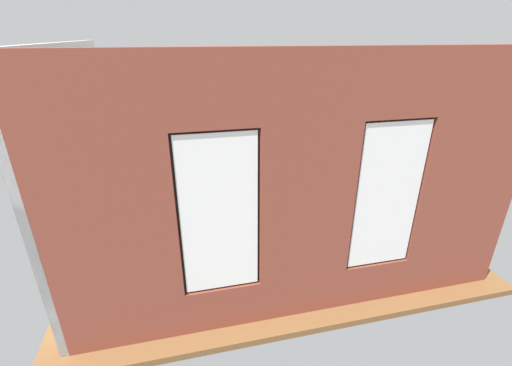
# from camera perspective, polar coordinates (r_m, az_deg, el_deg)

# --- Properties ---
(ground_plane) EXTENTS (6.87, 5.99, 0.10)m
(ground_plane) POSITION_cam_1_polar(r_m,az_deg,el_deg) (7.33, 0.22, -6.68)
(ground_plane) COLOR brown
(brick_wall_with_windows) EXTENTS (6.27, 0.30, 3.53)m
(brick_wall_with_windows) POSITION_cam_1_polar(r_m,az_deg,el_deg) (4.28, 8.53, -2.81)
(brick_wall_with_windows) COLOR brown
(brick_wall_with_windows) RESTS_ON ground_plane
(white_wall_right) EXTENTS (0.10, 4.99, 3.53)m
(white_wall_right) POSITION_cam_1_polar(r_m,az_deg,el_deg) (6.44, -27.10, 3.99)
(white_wall_right) COLOR white
(white_wall_right) RESTS_ON ground_plane
(couch_by_window) EXTENTS (1.80, 0.87, 0.80)m
(couch_by_window) POSITION_cam_1_polar(r_m,az_deg,el_deg) (5.50, 3.54, -13.46)
(couch_by_window) COLOR black
(couch_by_window) RESTS_ON ground_plane
(couch_left) EXTENTS (1.01, 1.98, 0.80)m
(couch_left) POSITION_cam_1_polar(r_m,az_deg,el_deg) (7.97, 17.64, -2.20)
(couch_left) COLOR black
(couch_left) RESTS_ON ground_plane
(coffee_table) EXTENTS (1.35, 0.76, 0.45)m
(coffee_table) POSITION_cam_1_polar(r_m,az_deg,el_deg) (7.45, -3.71, -2.36)
(coffee_table) COLOR olive
(coffee_table) RESTS_ON ground_plane
(cup_ceramic) EXTENTS (0.07, 0.07, 0.08)m
(cup_ceramic) POSITION_cam_1_polar(r_m,az_deg,el_deg) (7.47, -5.13, -1.50)
(cup_ceramic) COLOR silver
(cup_ceramic) RESTS_ON coffee_table
(candle_jar) EXTENTS (0.08, 0.08, 0.13)m
(candle_jar) POSITION_cam_1_polar(r_m,az_deg,el_deg) (7.40, -3.73, -1.52)
(candle_jar) COLOR #B7333D
(candle_jar) RESTS_ON coffee_table
(table_plant_small) EXTENTS (0.12, 0.12, 0.20)m
(table_plant_small) POSITION_cam_1_polar(r_m,az_deg,el_deg) (7.30, -2.81, -1.51)
(table_plant_small) COLOR beige
(table_plant_small) RESTS_ON coffee_table
(remote_gray) EXTENTS (0.13, 0.17, 0.02)m
(remote_gray) POSITION_cam_1_polar(r_m,az_deg,el_deg) (7.60, -1.15, -1.19)
(remote_gray) COLOR #59595B
(remote_gray) RESTS_ON coffee_table
(media_console) EXTENTS (0.92, 0.42, 0.57)m
(media_console) POSITION_cam_1_polar(r_m,az_deg,el_deg) (7.29, -22.07, -5.73)
(media_console) COLOR black
(media_console) RESTS_ON ground_plane
(tv_flatscreen) EXTENTS (0.98, 0.20, 0.69)m
(tv_flatscreen) POSITION_cam_1_polar(r_m,az_deg,el_deg) (7.03, -22.84, -1.19)
(tv_flatscreen) COLOR black
(tv_flatscreen) RESTS_ON media_console
(papasan_chair) EXTENTS (1.07, 1.07, 0.68)m
(papasan_chair) POSITION_cam_1_polar(r_m,az_deg,el_deg) (8.50, -7.27, 1.21)
(papasan_chair) COLOR olive
(papasan_chair) RESTS_ON ground_plane
(potted_plant_near_tv) EXTENTS (0.78, 0.70, 1.16)m
(potted_plant_near_tv) POSITION_cam_1_polar(r_m,az_deg,el_deg) (6.27, -18.53, -6.69)
(potted_plant_near_tv) COLOR #47423D
(potted_plant_near_tv) RESTS_ON ground_plane
(potted_plant_by_left_couch) EXTENTS (0.41, 0.41, 0.59)m
(potted_plant_by_left_couch) POSITION_cam_1_polar(r_m,az_deg,el_deg) (8.90, 10.99, 1.82)
(potted_plant_by_left_couch) COLOR #47423D
(potted_plant_by_left_couch) RESTS_ON ground_plane
(potted_plant_between_couches) EXTENTS (0.51, 0.51, 0.87)m
(potted_plant_between_couches) POSITION_cam_1_polar(r_m,az_deg,el_deg) (5.89, 16.28, -9.14)
(potted_plant_between_couches) COLOR beige
(potted_plant_between_couches) RESTS_ON ground_plane
(potted_plant_corner_far_left) EXTENTS (0.83, 0.76, 1.21)m
(potted_plant_corner_far_left) POSITION_cam_1_polar(r_m,az_deg,el_deg) (6.48, 27.92, -6.45)
(potted_plant_corner_far_left) COLOR beige
(potted_plant_corner_far_left) RESTS_ON ground_plane
(potted_plant_beside_window_right) EXTENTS (0.46, 0.46, 0.78)m
(potted_plant_beside_window_right) POSITION_cam_1_polar(r_m,az_deg,el_deg) (5.20, -17.63, -15.19)
(potted_plant_beside_window_right) COLOR #47423D
(potted_plant_beside_window_right) RESTS_ON ground_plane
(potted_plant_mid_room_small) EXTENTS (0.26, 0.26, 0.43)m
(potted_plant_mid_room_small) POSITION_cam_1_polar(r_m,az_deg,el_deg) (7.80, 2.14, -2.06)
(potted_plant_mid_room_small) COLOR #47423D
(potted_plant_mid_room_small) RESTS_ON ground_plane
(potted_plant_corner_near_left) EXTENTS (0.58, 0.58, 0.82)m
(potted_plant_corner_near_left) POSITION_cam_1_polar(r_m,az_deg,el_deg) (9.63, 12.52, 4.21)
(potted_plant_corner_near_left) COLOR gray
(potted_plant_corner_near_left) RESTS_ON ground_plane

